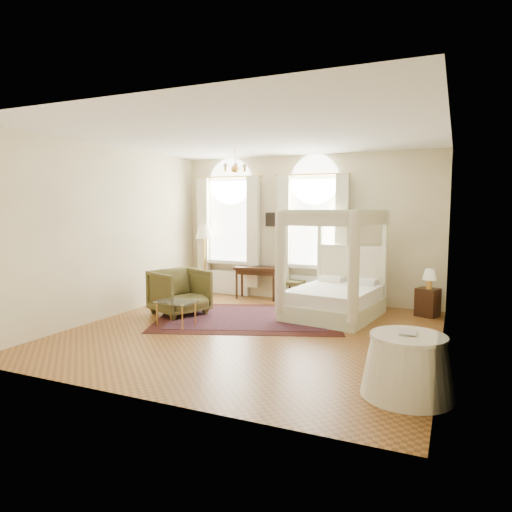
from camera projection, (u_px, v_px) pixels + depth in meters
The scene contains 18 objects.
ground at pixel (252, 332), 7.80m from camera, with size 6.00×6.00×0.00m, color brown.
room_walls at pixel (252, 216), 7.59m from camera, with size 6.00×6.00×6.00m.
window_left at pixel (229, 234), 11.02m from camera, with size 1.62×0.27×3.29m.
window_right at pixel (313, 236), 10.18m from camera, with size 1.62×0.27×3.29m.
chandelier at pixel (235, 168), 8.95m from camera, with size 0.51×0.45×0.50m.
wall_pictures at pixel (309, 218), 10.27m from camera, with size 2.54×0.03×0.39m.
canopy_bed at pixel (334, 293), 8.82m from camera, with size 1.82×2.12×2.08m.
nightstand at pixel (428, 302), 8.92m from camera, with size 0.39×0.35×0.55m, color #371C0F.
nightstand_lamp at pixel (429, 276), 8.80m from camera, with size 0.27×0.27×0.39m.
writing_desk at pixel (257, 271), 10.62m from camera, with size 1.07×0.65×0.76m.
laptop at pixel (260, 266), 10.60m from camera, with size 0.30×0.19×0.02m, color black.
stool at pixel (293, 285), 10.21m from camera, with size 0.45×0.45×0.49m.
armchair at pixel (180, 292), 9.08m from camera, with size 0.96×0.99×0.90m, color #48421F.
coffee_table at pixel (176, 304), 8.18m from camera, with size 0.70×0.52×0.45m.
floor_lamp at pixel (204, 235), 11.11m from camera, with size 0.44×0.44×1.70m.
oriental_rug at pixel (248, 318), 8.80m from camera, with size 4.06×3.49×0.01m.
side_table at pixel (407, 366), 5.13m from camera, with size 1.03×1.03×0.70m.
book at pixel (399, 332), 5.17m from camera, with size 0.18×0.25×0.02m, color black.
Camera 1 is at (3.15, -6.94, 2.11)m, focal length 32.00 mm.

